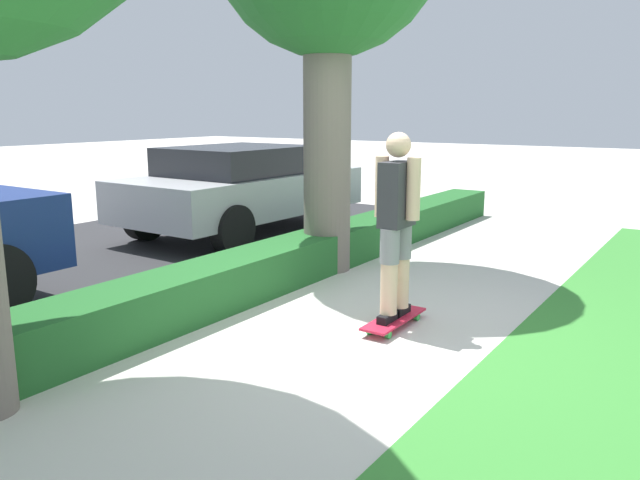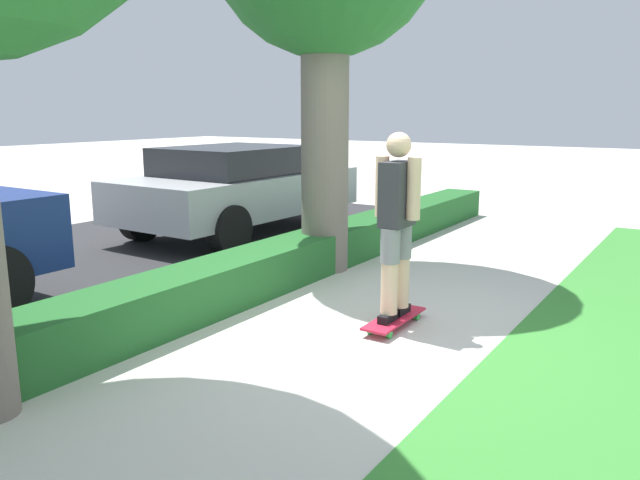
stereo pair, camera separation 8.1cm
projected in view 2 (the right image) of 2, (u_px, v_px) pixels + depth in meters
name	position (u px, v px, depth m)	size (l,w,h in m)	color
ground_plane	(372.00, 333.00, 5.35)	(60.00, 60.00, 0.00)	beige
street_asphalt	(68.00, 267.00, 7.59)	(12.97, 5.00, 0.01)	#2D2D30
hedge_row	(230.00, 281.00, 6.16)	(12.97, 0.60, 0.45)	#236028
skateboard	(394.00, 319.00, 5.49)	(0.82, 0.24, 0.09)	red
skater_person	(397.00, 221.00, 5.32)	(0.49, 0.41, 1.61)	black
parked_car_middle	(238.00, 187.00, 9.53)	(3.95, 1.95, 1.34)	#B7B7BC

